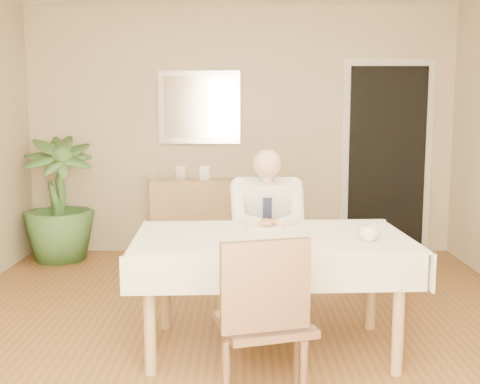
{
  "coord_description": "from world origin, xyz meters",
  "views": [
    {
      "loc": [
        0.01,
        -3.9,
        1.55
      ],
      "look_at": [
        0.0,
        0.35,
        0.95
      ],
      "focal_mm": 45.0,
      "sensor_mm": 36.0,
      "label": 1
    }
  ],
  "objects_px": {
    "chair_far": "(266,241)",
    "coffee_mug": "(369,233)",
    "dining_table": "(271,248)",
    "chair_near": "(265,315)",
    "seated_man": "(267,226)",
    "sideboard": "(199,218)",
    "potted_palm": "(58,199)"
  },
  "relations": [
    {
      "from": "chair_far",
      "to": "seated_man",
      "type": "height_order",
      "value": "seated_man"
    },
    {
      "from": "dining_table",
      "to": "coffee_mug",
      "type": "height_order",
      "value": "coffee_mug"
    },
    {
      "from": "chair_near",
      "to": "seated_man",
      "type": "height_order",
      "value": "seated_man"
    },
    {
      "from": "dining_table",
      "to": "seated_man",
      "type": "distance_m",
      "value": 0.59
    },
    {
      "from": "chair_far",
      "to": "chair_near",
      "type": "xyz_separation_m",
      "value": [
        -0.07,
        -1.73,
        0.01
      ]
    },
    {
      "from": "chair_far",
      "to": "sideboard",
      "type": "distance_m",
      "value": 1.75
    },
    {
      "from": "chair_far",
      "to": "chair_near",
      "type": "relative_size",
      "value": 0.98
    },
    {
      "from": "dining_table",
      "to": "chair_near",
      "type": "height_order",
      "value": "chair_near"
    },
    {
      "from": "chair_far",
      "to": "coffee_mug",
      "type": "relative_size",
      "value": 7.98
    },
    {
      "from": "chair_near",
      "to": "dining_table",
      "type": "bearing_deg",
      "value": 69.41
    },
    {
      "from": "chair_near",
      "to": "chair_far",
      "type": "bearing_deg",
      "value": 71.94
    },
    {
      "from": "dining_table",
      "to": "sideboard",
      "type": "relative_size",
      "value": 1.76
    },
    {
      "from": "sideboard",
      "to": "potted_palm",
      "type": "xyz_separation_m",
      "value": [
        -1.41,
        -0.22,
        0.23
      ]
    },
    {
      "from": "chair_near",
      "to": "sideboard",
      "type": "relative_size",
      "value": 0.93
    },
    {
      "from": "chair_far",
      "to": "seated_man",
      "type": "relative_size",
      "value": 0.74
    },
    {
      "from": "dining_table",
      "to": "chair_far",
      "type": "height_order",
      "value": "chair_far"
    },
    {
      "from": "dining_table",
      "to": "coffee_mug",
      "type": "distance_m",
      "value": 0.62
    },
    {
      "from": "chair_far",
      "to": "coffee_mug",
      "type": "xyz_separation_m",
      "value": [
        0.58,
        -1.04,
        0.28
      ]
    },
    {
      "from": "chair_near",
      "to": "potted_palm",
      "type": "height_order",
      "value": "potted_palm"
    },
    {
      "from": "dining_table",
      "to": "sideboard",
      "type": "xyz_separation_m",
      "value": [
        -0.63,
        2.51,
        -0.27
      ]
    },
    {
      "from": "chair_near",
      "to": "sideboard",
      "type": "height_order",
      "value": "chair_near"
    },
    {
      "from": "chair_far",
      "to": "sideboard",
      "type": "relative_size",
      "value": 0.91
    },
    {
      "from": "potted_palm",
      "to": "dining_table",
      "type": "bearing_deg",
      "value": -48.24
    },
    {
      "from": "dining_table",
      "to": "potted_palm",
      "type": "height_order",
      "value": "potted_palm"
    },
    {
      "from": "coffee_mug",
      "to": "sideboard",
      "type": "xyz_separation_m",
      "value": [
        -1.22,
        2.67,
        -0.4
      ]
    },
    {
      "from": "chair_near",
      "to": "potted_palm",
      "type": "relative_size",
      "value": 0.74
    },
    {
      "from": "chair_near",
      "to": "coffee_mug",
      "type": "xyz_separation_m",
      "value": [
        0.66,
        0.69,
        0.27
      ]
    },
    {
      "from": "dining_table",
      "to": "sideboard",
      "type": "bearing_deg",
      "value": 101.36
    },
    {
      "from": "sideboard",
      "to": "potted_palm",
      "type": "relative_size",
      "value": 0.8
    },
    {
      "from": "seated_man",
      "to": "dining_table",
      "type": "bearing_deg",
      "value": -90.0
    },
    {
      "from": "chair_near",
      "to": "potted_palm",
      "type": "distance_m",
      "value": 3.7
    },
    {
      "from": "chair_far",
      "to": "seated_man",
      "type": "xyz_separation_m",
      "value": [
        -0.0,
        -0.29,
        0.18
      ]
    }
  ]
}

